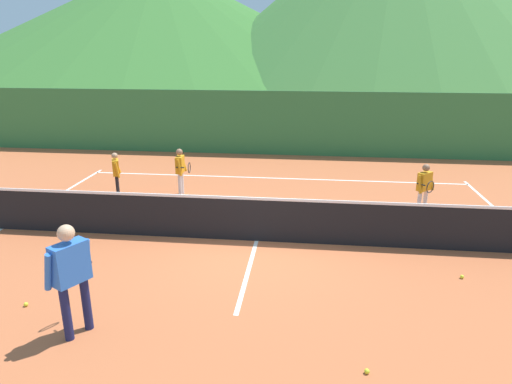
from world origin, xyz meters
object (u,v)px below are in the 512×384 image
(instructor, at_px, (71,270))
(student_0, at_px, (116,170))
(tennis_ball_4, at_px, (462,277))
(student_1, at_px, (181,168))
(tennis_ball_5, at_px, (26,304))
(tennis_ball_0, at_px, (367,371))
(student_2, at_px, (424,185))
(tennis_net, at_px, (257,219))

(instructor, xyz_separation_m, student_0, (-1.96, 6.05, -0.28))
(tennis_ball_4, bearing_deg, student_1, 147.11)
(student_1, height_order, tennis_ball_5, student_1)
(instructor, relative_size, tennis_ball_0, 24.71)
(student_0, xyz_separation_m, student_2, (7.94, -0.57, 0.04))
(tennis_net, distance_m, student_2, 4.31)
(tennis_net, distance_m, student_0, 4.85)
(instructor, distance_m, student_1, 6.34)
(student_2, relative_size, tennis_ball_4, 18.82)
(instructor, xyz_separation_m, tennis_ball_0, (4.01, -0.39, -0.97))
(student_0, distance_m, tennis_ball_4, 8.80)
(student_1, bearing_deg, student_0, -170.78)
(student_0, distance_m, tennis_ball_0, 8.81)
(tennis_ball_5, bearing_deg, student_2, 34.45)
(tennis_ball_4, relative_size, tennis_ball_5, 1.00)
(student_1, bearing_deg, student_2, -7.73)
(student_2, relative_size, tennis_ball_0, 18.82)
(instructor, distance_m, tennis_ball_4, 6.48)
(instructor, bearing_deg, student_1, 92.21)
(tennis_ball_5, bearing_deg, instructor, -25.58)
(tennis_net, distance_m, tennis_ball_4, 4.02)
(student_0, xyz_separation_m, tennis_ball_4, (7.93, -3.74, -0.70))
(instructor, bearing_deg, tennis_ball_5, 154.42)
(tennis_net, bearing_deg, tennis_ball_0, -64.57)
(tennis_ball_0, bearing_deg, tennis_ball_5, 169.60)
(tennis_ball_5, bearing_deg, student_0, 98.00)
(instructor, height_order, tennis_ball_5, instructor)
(instructor, height_order, student_1, instructor)
(instructor, bearing_deg, student_2, 42.54)
(tennis_net, distance_m, instructor, 4.15)
(instructor, height_order, student_0, instructor)
(student_2, height_order, tennis_ball_5, student_2)
(instructor, xyz_separation_m, tennis_ball_4, (5.98, 2.31, -0.97))
(student_0, distance_m, student_2, 7.96)
(instructor, bearing_deg, tennis_net, 58.29)
(student_1, relative_size, tennis_ball_4, 19.18)
(instructor, bearing_deg, tennis_ball_0, -5.49)
(tennis_ball_0, height_order, tennis_ball_4, same)
(tennis_ball_0, bearing_deg, tennis_net, 115.43)
(tennis_net, xyz_separation_m, tennis_ball_4, (3.81, -1.19, -0.47))
(tennis_net, height_order, student_1, student_1)
(instructor, distance_m, tennis_ball_0, 4.15)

